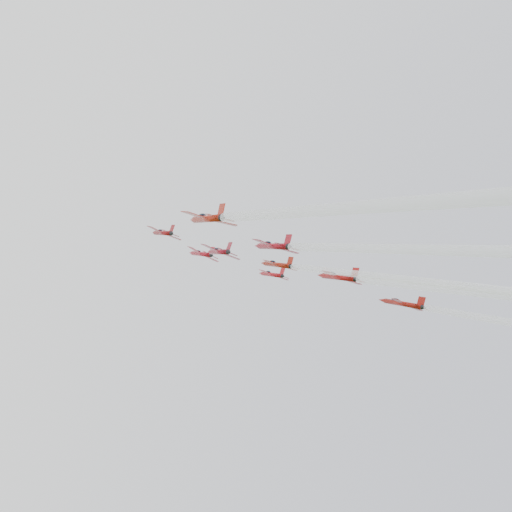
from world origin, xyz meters
TOP-DOWN VIEW (x-y plane):
  - jet_lead at (-0.30, 25.26)m, footprint 9.49×12.17m
  - jet_row2_left at (-16.13, 15.63)m, footprint 8.68×11.13m
  - jet_row2_center at (-3.71, 11.40)m, footprint 10.07×12.91m
  - jet_row2_right at (14.00, 14.47)m, footprint 8.70×11.15m
  - jet_center at (3.11, -37.40)m, footprint 8.63×81.58m
  - jet_rear_farleft at (-23.62, -57.94)m, footprint 9.92×93.73m
  - jet_rear_left at (-10.19, -55.23)m, footprint 9.23×87.22m

SIDE VIEW (x-z plane):
  - jet_rear_farleft at x=-23.62m, z-range 93.78..148.94m
  - jet_rear_left at x=-10.19m, z-range 97.26..148.60m
  - jet_center at x=3.11m, z-range 109.28..157.30m
  - jet_row2_center at x=-3.71m, z-range 157.63..165.77m
  - jet_row2_right at x=14.00m, z-range 159.95..166.98m
  - jet_row2_left at x=-16.13m, z-range 160.64..167.65m
  - jet_lead at x=-0.30m, z-range 165.91..173.57m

